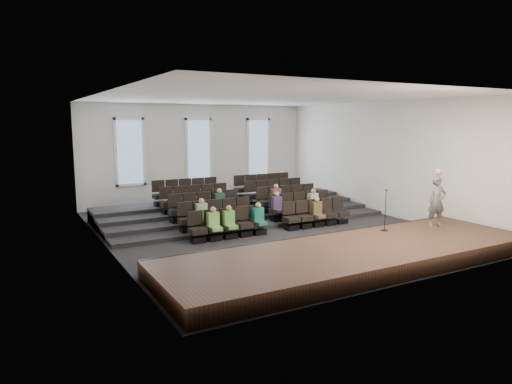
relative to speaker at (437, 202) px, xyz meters
The scene contains 14 objects.
ground 6.24m from the speaker, 134.50° to the left, with size 14.00×14.00×0.00m, color #232326.
ceiling 7.09m from the speaker, 134.50° to the left, with size 12.00×14.00×0.02m, color white.
wall_back 12.18m from the speaker, 110.57° to the left, with size 12.00×0.04×5.00m, color silver.
wall_front 5.16m from the speaker, 147.82° to the right, with size 12.00×0.04×5.00m, color silver.
wall_left 11.22m from the speaker, 157.13° to the left, with size 0.04×14.00×5.00m, color silver.
wall_right 4.81m from the speaker, 67.95° to the left, with size 0.04×14.00×5.00m, color silver.
stage 4.47m from the speaker, 169.86° to the right, with size 11.80×3.60×0.50m, color #422C1C.
stage_lip 4.52m from the speaker, 166.70° to the left, with size 11.80×0.06×0.52m, color black.
risers 8.71m from the speaker, 119.58° to the left, with size 11.80×4.80×0.60m.
seating_rows 7.29m from the speaker, 125.95° to the left, with size 6.80×4.70×1.67m.
windows 12.14m from the speaker, 110.69° to the left, with size 8.44×0.10×3.24m.
audience 6.46m from the speaker, 134.92° to the left, with size 5.45×2.64×1.10m.
speaker is the anchor object (origin of this frame).
mic_stand 2.11m from the speaker, 169.44° to the left, with size 0.24×0.24×1.41m.
Camera 1 is at (-8.77, -14.90, 4.08)m, focal length 32.00 mm.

